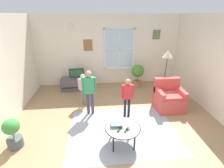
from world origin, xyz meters
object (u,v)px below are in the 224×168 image
television (77,73)px  book_stack (116,125)px  cup (128,127)px  remote_near_cup (119,130)px  coffee_table (123,128)px  person_pink_shirt (83,86)px  potted_plant_by_window (138,73)px  remote_near_books (126,130)px  armchair (169,98)px  person_green_shirt (89,88)px  potted_plant_corner (13,132)px  floor_lamp (167,59)px  person_red_shirt (128,94)px  tv_stand (78,84)px

television → book_stack: bearing=-69.3°
cup → remote_near_cup: bearing=-169.5°
coffee_table → person_pink_shirt: size_ratio=0.75×
remote_near_cup → potted_plant_by_window: potted_plant_by_window is taller
television → remote_near_books: bearing=-67.4°
armchair → cup: armchair is taller
person_green_shirt → potted_plant_corner: (-1.56, -1.11, -0.44)m
armchair → floor_lamp: size_ratio=0.55×
person_red_shirt → armchair: bearing=13.9°
book_stack → person_red_shirt: person_red_shirt is taller
tv_stand → television: (0.00, -0.00, 0.42)m
person_pink_shirt → potted_plant_by_window: size_ratio=1.15×
tv_stand → potted_plant_corner: size_ratio=1.71×
cup → book_stack: bearing=156.2°
book_stack → person_green_shirt: (-0.58, 1.20, 0.34)m
television → book_stack: 3.07m
television → remote_near_books: (1.26, -3.04, -0.20)m
potted_plant_by_window → cup: bearing=-107.2°
television → cup: television is taller
book_stack → cup: (0.24, -0.11, 0.01)m
tv_stand → book_stack: size_ratio=4.58×
coffee_table → television: bearing=112.5°
television → armchair: armchair is taller
book_stack → floor_lamp: (1.86, 2.04, 0.84)m
armchair → book_stack: size_ratio=3.44×
book_stack → person_green_shirt: size_ratio=0.20×
armchair → potted_plant_by_window: 1.75m
cup → person_red_shirt: bearing=80.7°
coffee_table → floor_lamp: 2.86m
potted_plant_corner → person_green_shirt: bearing=35.3°
coffee_table → remote_near_books: 0.13m
coffee_table → remote_near_cup: size_ratio=5.41×
remote_near_books → potted_plant_by_window: bearing=72.1°
tv_stand → potted_plant_by_window: bearing=1.3°
remote_near_cup → floor_lamp: size_ratio=0.09×
person_pink_shirt → person_green_shirt: 0.59m
television → person_pink_shirt: bearing=-75.1°
cup → person_red_shirt: 1.09m
cup → tv_stand: bearing=113.9°
floor_lamp → armchair: bearing=-100.6°
remote_near_books → potted_plant_corner: 2.34m
coffee_table → potted_plant_by_window: size_ratio=0.87×
remote_near_books → tv_stand: bearing=112.6°
tv_stand → person_red_shirt: 2.48m
person_green_shirt → tv_stand: bearing=106.7°
person_green_shirt → floor_lamp: 2.63m
potted_plant_corner → person_pink_shirt: bearing=50.1°
tv_stand → remote_near_cup: bearing=-69.6°
remote_near_books → person_red_shirt: person_red_shirt is taller
floor_lamp → person_green_shirt: bearing=-160.9°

